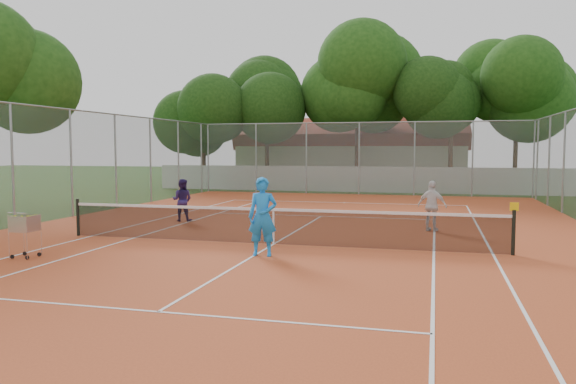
% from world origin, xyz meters
% --- Properties ---
extents(ground, '(120.00, 120.00, 0.00)m').
position_xyz_m(ground, '(0.00, 0.00, 0.00)').
color(ground, '#1A3B10').
rests_on(ground, ground).
extents(court_pad, '(18.00, 34.00, 0.02)m').
position_xyz_m(court_pad, '(0.00, 0.00, 0.01)').
color(court_pad, '#B84B23').
rests_on(court_pad, ground).
extents(court_lines, '(10.98, 23.78, 0.01)m').
position_xyz_m(court_lines, '(0.00, 0.00, 0.02)').
color(court_lines, white).
rests_on(court_lines, court_pad).
extents(tennis_net, '(11.88, 0.10, 0.98)m').
position_xyz_m(tennis_net, '(0.00, 0.00, 0.51)').
color(tennis_net, black).
rests_on(tennis_net, court_pad).
extents(perimeter_fence, '(18.00, 34.00, 4.00)m').
position_xyz_m(perimeter_fence, '(0.00, 0.00, 2.00)').
color(perimeter_fence, slate).
rests_on(perimeter_fence, ground).
extents(boundary_wall, '(26.00, 0.30, 1.50)m').
position_xyz_m(boundary_wall, '(0.00, 19.00, 0.75)').
color(boundary_wall, silver).
rests_on(boundary_wall, ground).
extents(clubhouse, '(16.40, 9.00, 4.40)m').
position_xyz_m(clubhouse, '(-2.00, 29.00, 2.20)').
color(clubhouse, beige).
rests_on(clubhouse, ground).
extents(tropical_trees, '(29.00, 19.00, 10.00)m').
position_xyz_m(tropical_trees, '(0.00, 22.00, 5.00)').
color(tropical_trees, black).
rests_on(tropical_trees, ground).
extents(player_near, '(0.73, 0.54, 1.86)m').
position_xyz_m(player_near, '(0.19, -1.58, 0.95)').
color(player_near, '#1B86E9').
rests_on(player_near, court_pad).
extents(player_far_left, '(0.77, 0.63, 1.48)m').
position_xyz_m(player_far_left, '(-4.43, 3.79, 0.76)').
color(player_far_left, '#271A50').
rests_on(player_far_left, court_pad).
extents(player_far_right, '(0.99, 0.67, 1.56)m').
position_xyz_m(player_far_right, '(4.04, 3.55, 0.80)').
color(player_far_right, silver).
rests_on(player_far_right, court_pad).
extents(ball_hopper, '(0.64, 0.64, 1.09)m').
position_xyz_m(ball_hopper, '(-5.04, -3.25, 0.57)').
color(ball_hopper, silver).
rests_on(ball_hopper, court_pad).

